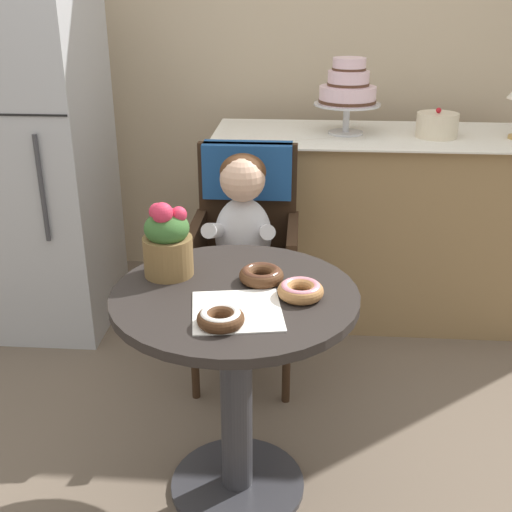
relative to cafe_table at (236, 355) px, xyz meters
The scene contains 14 objects.
ground_plane 0.51m from the cafe_table, ahead, with size 8.00×8.00×0.00m, color #6B5B4C.
back_wall 2.03m from the cafe_table, 90.00° to the left, with size 4.80×0.10×2.70m, color #C1AD8E.
cafe_table is the anchor object (origin of this frame).
wicker_chair 0.77m from the cafe_table, 92.74° to the left, with size 0.42×0.45×0.95m.
seated_child 0.63m from the cafe_table, 93.44° to the left, with size 0.27×0.32×0.73m.
paper_napkin 0.24m from the cafe_table, 81.02° to the right, with size 0.24×0.25×0.00m, color white.
donut_front 0.26m from the cafe_table, 45.32° to the left, with size 0.13×0.13×0.04m.
donut_mid 0.31m from the cafe_table, 94.59° to the right, with size 0.13×0.13×0.04m.
donut_side 0.30m from the cafe_table, ahead, with size 0.13×0.13×0.04m.
flower_vase 0.40m from the cafe_table, 153.29° to the left, with size 0.15×0.15×0.24m.
display_counter 1.41m from the cafe_table, 67.07° to the left, with size 1.56×0.62×0.90m.
tiered_cake_stand 1.48m from the cafe_table, 73.85° to the left, with size 0.30×0.30×0.34m.
round_layer_cake 1.55m from the cafe_table, 58.34° to the left, with size 0.18×0.18×0.13m.
refrigerator 1.56m from the cafe_table, 133.67° to the left, with size 0.64×0.63×1.70m.
Camera 1 is at (0.18, -1.64, 1.54)m, focal length 44.83 mm.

